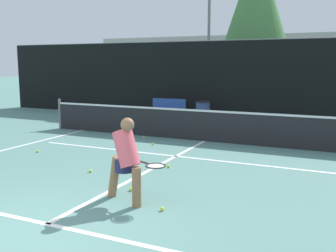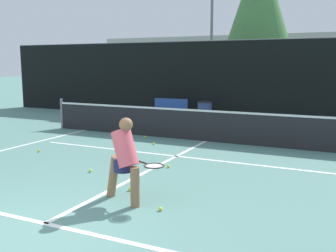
% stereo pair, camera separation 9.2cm
% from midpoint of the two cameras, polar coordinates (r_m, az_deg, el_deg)
% --- Properties ---
extents(ground_plane, '(100.00, 100.00, 0.00)m').
position_cam_midpoint_polar(ground_plane, '(5.94, -19.67, -14.58)').
color(ground_plane, slate).
extents(court_baseline_near, '(11.00, 0.10, 0.01)m').
position_cam_midpoint_polar(court_baseline_near, '(6.20, -16.99, -13.38)').
color(court_baseline_near, white).
rests_on(court_baseline_near, ground).
extents(court_service_line, '(8.25, 0.10, 0.01)m').
position_cam_midpoint_polar(court_service_line, '(9.97, 1.49, -4.39)').
color(court_service_line, white).
rests_on(court_service_line, ground).
extents(court_center_mark, '(0.10, 6.82, 0.01)m').
position_cam_midpoint_polar(court_center_mark, '(8.86, -1.88, -6.12)').
color(court_center_mark, white).
rests_on(court_center_mark, ground).
extents(court_sideline_left, '(0.10, 7.82, 0.01)m').
position_cam_midpoint_polar(court_sideline_left, '(11.60, -22.10, -3.14)').
color(court_sideline_left, white).
rests_on(court_sideline_left, ground).
extents(net, '(11.09, 0.09, 1.07)m').
position_cam_midpoint_polar(net, '(11.82, 5.75, 0.22)').
color(net, slate).
rests_on(net, ground).
extents(fence_back, '(24.00, 0.06, 3.25)m').
position_cam_midpoint_polar(fence_back, '(16.05, 11.38, 6.41)').
color(fence_back, black).
rests_on(fence_back, ground).
extents(player_practicing, '(1.25, 0.50, 1.46)m').
position_cam_midpoint_polar(player_practicing, '(6.59, -5.88, -4.56)').
color(player_practicing, '#8C6042').
rests_on(player_practicing, ground).
extents(tennis_ball_scattered_0, '(0.07, 0.07, 0.07)m').
position_cam_midpoint_polar(tennis_ball_scattered_0, '(10.95, -18.03, -3.45)').
color(tennis_ball_scattered_0, '#D1E033').
rests_on(tennis_ball_scattered_0, ground).
extents(tennis_ball_scattered_1, '(0.07, 0.07, 0.07)m').
position_cam_midpoint_polar(tennis_ball_scattered_1, '(8.70, -10.89, -6.37)').
color(tennis_ball_scattered_1, '#D1E033').
rests_on(tennis_ball_scattered_1, ground).
extents(tennis_ball_scattered_2, '(0.07, 0.07, 0.07)m').
position_cam_midpoint_polar(tennis_ball_scattered_2, '(11.32, -1.86, -2.59)').
color(tennis_ball_scattered_2, '#D1E033').
rests_on(tennis_ball_scattered_2, ground).
extents(tennis_ball_scattered_3, '(0.07, 0.07, 0.07)m').
position_cam_midpoint_polar(tennis_ball_scattered_3, '(12.37, -3.13, -1.60)').
color(tennis_ball_scattered_3, '#D1E033').
rests_on(tennis_ball_scattered_3, ground).
extents(tennis_ball_scattered_4, '(0.07, 0.07, 0.07)m').
position_cam_midpoint_polar(tennis_ball_scattered_4, '(7.36, -5.19, -9.12)').
color(tennis_ball_scattered_4, '#D1E033').
rests_on(tennis_ball_scattered_4, ground).
extents(tennis_ball_scattered_5, '(0.07, 0.07, 0.07)m').
position_cam_midpoint_polar(tennis_ball_scattered_5, '(6.40, -0.69, -11.94)').
color(tennis_ball_scattered_5, '#D1E033').
rests_on(tennis_ball_scattered_5, ground).
extents(tennis_ball_scattered_6, '(0.07, 0.07, 0.07)m').
position_cam_midpoint_polar(tennis_ball_scattered_6, '(8.89, 0.38, -5.86)').
color(tennis_ball_scattered_6, '#D1E033').
rests_on(tennis_ball_scattered_6, ground).
extents(courtside_bench, '(1.49, 0.50, 0.86)m').
position_cam_midpoint_polar(courtside_bench, '(16.35, 0.47, 2.57)').
color(courtside_bench, '#2D519E').
rests_on(courtside_bench, ground).
extents(trash_bin, '(0.59, 0.59, 0.83)m').
position_cam_midpoint_polar(trash_bin, '(15.64, 5.51, 2.07)').
color(trash_bin, '#384C7F').
rests_on(trash_bin, ground).
extents(floodlight_mast, '(1.10, 0.24, 9.21)m').
position_cam_midpoint_polar(floodlight_mast, '(23.09, 6.54, 17.69)').
color(floodlight_mast, slate).
rests_on(floodlight_mast, ground).
extents(building_far, '(36.00, 2.40, 4.62)m').
position_cam_midpoint_polar(building_far, '(33.72, 19.08, 8.61)').
color(building_far, '#B2ADA3').
rests_on(building_far, ground).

